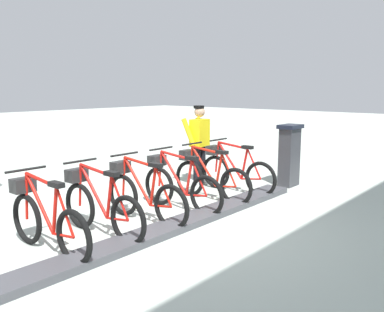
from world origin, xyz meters
name	(u,v)px	position (x,y,z in m)	size (l,w,h in m)	color
ground_plane	(182,226)	(0.00, 0.00, 0.00)	(60.00, 60.00, 0.00)	#B3BDB2
dock_rail_base	(182,223)	(0.00, 0.00, 0.05)	(0.44, 5.64, 0.10)	#47474C
payment_kiosk	(289,154)	(0.05, -3.37, 0.67)	(0.36, 0.52, 1.28)	#38383D
bike_docked_0	(234,170)	(0.63, -2.22, 0.43)	(1.72, 0.54, 1.02)	black
bike_docked_1	(208,177)	(0.63, -1.41, 0.43)	(1.72, 0.54, 1.02)	black
bike_docked_2	(178,185)	(0.63, -0.61, 0.43)	(1.72, 0.54, 1.02)	black
bike_docked_3	(142,194)	(0.63, 0.20, 0.43)	(1.72, 0.54, 1.02)	black
bike_docked_4	(99,205)	(0.63, 1.01, 0.43)	(1.72, 0.54, 1.02)	black
bike_docked_5	(45,219)	(0.63, 1.81, 0.43)	(1.72, 0.54, 1.02)	black
worker_near_rack	(199,142)	(1.54, -2.25, 0.91)	(0.48, 0.65, 1.66)	white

